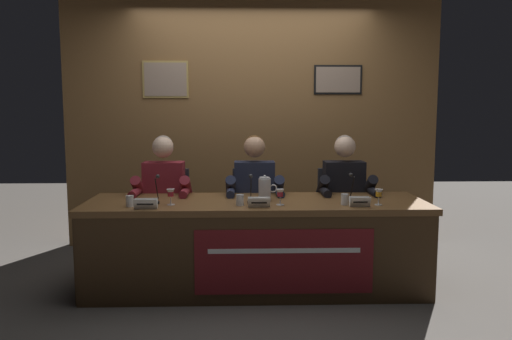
{
  "coord_description": "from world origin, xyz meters",
  "views": [
    {
      "loc": [
        -0.12,
        -3.98,
        1.45
      ],
      "look_at": [
        0.0,
        0.0,
        0.97
      ],
      "focal_mm": 35.06,
      "sensor_mm": 36.0,
      "label": 1
    }
  ],
  "objects_px": {
    "water_cup_center": "(240,201)",
    "nameplate_right": "(360,202)",
    "panelist_right": "(345,193)",
    "juice_glass_left": "(171,194)",
    "panelist_left": "(163,194)",
    "nameplate_left": "(146,204)",
    "juice_glass_right": "(379,194)",
    "microphone_left": "(156,194)",
    "conference_table": "(257,232)",
    "chair_right": "(340,219)",
    "panelist_center": "(255,194)",
    "microphone_right": "(353,191)",
    "chair_left": "(167,220)",
    "water_cup_right": "(345,200)",
    "water_pitcher_central": "(265,189)",
    "microphone_center": "(251,193)",
    "chair_center": "(254,219)",
    "juice_glass_center": "(280,194)",
    "water_cup_left": "(130,202)",
    "nameplate_center": "(259,202)"
  },
  "relations": [
    {
      "from": "panelist_left",
      "to": "conference_table",
      "type": "bearing_deg",
      "value": -31.44
    },
    {
      "from": "water_cup_left",
      "to": "water_cup_center",
      "type": "height_order",
      "value": "same"
    },
    {
      "from": "nameplate_left",
      "to": "microphone_left",
      "type": "distance_m",
      "value": 0.25
    },
    {
      "from": "chair_right",
      "to": "nameplate_right",
      "type": "height_order",
      "value": "chair_right"
    },
    {
      "from": "chair_center",
      "to": "juice_glass_right",
      "type": "relative_size",
      "value": 7.28
    },
    {
      "from": "chair_left",
      "to": "panelist_left",
      "type": "bearing_deg",
      "value": -90.0
    },
    {
      "from": "panelist_left",
      "to": "panelist_center",
      "type": "xyz_separation_m",
      "value": [
        0.81,
        0.0,
        0.0
      ]
    },
    {
      "from": "nameplate_left",
      "to": "juice_glass_left",
      "type": "bearing_deg",
      "value": 45.26
    },
    {
      "from": "microphone_center",
      "to": "microphone_left",
      "type": "bearing_deg",
      "value": 179.64
    },
    {
      "from": "water_cup_left",
      "to": "chair_right",
      "type": "relative_size",
      "value": 0.09
    },
    {
      "from": "panelist_center",
      "to": "water_cup_right",
      "type": "distance_m",
      "value": 0.91
    },
    {
      "from": "microphone_left",
      "to": "juice_glass_left",
      "type": "bearing_deg",
      "value": -34.42
    },
    {
      "from": "nameplate_left",
      "to": "microphone_right",
      "type": "bearing_deg",
      "value": 10.88
    },
    {
      "from": "chair_left",
      "to": "microphone_right",
      "type": "distance_m",
      "value": 1.75
    },
    {
      "from": "conference_table",
      "to": "nameplate_left",
      "type": "bearing_deg",
      "value": -165.14
    },
    {
      "from": "conference_table",
      "to": "nameplate_center",
      "type": "xyz_separation_m",
      "value": [
        0.01,
        -0.19,
        0.27
      ]
    },
    {
      "from": "panelist_right",
      "to": "nameplate_right",
      "type": "relative_size",
      "value": 7.91
    },
    {
      "from": "conference_table",
      "to": "water_cup_left",
      "type": "relative_size",
      "value": 32.21
    },
    {
      "from": "juice_glass_left",
      "to": "panelist_center",
      "type": "height_order",
      "value": "panelist_center"
    },
    {
      "from": "nameplate_left",
      "to": "juice_glass_right",
      "type": "height_order",
      "value": "juice_glass_right"
    },
    {
      "from": "chair_right",
      "to": "panelist_center",
      "type": "bearing_deg",
      "value": -166.21
    },
    {
      "from": "panelist_right",
      "to": "juice_glass_left",
      "type": "bearing_deg",
      "value": -159.39
    },
    {
      "from": "panelist_center",
      "to": "juice_glass_right",
      "type": "xyz_separation_m",
      "value": [
        0.94,
        -0.61,
        0.09
      ]
    },
    {
      "from": "panelist_left",
      "to": "microphone_left",
      "type": "relative_size",
      "value": 5.69
    },
    {
      "from": "water_cup_center",
      "to": "nameplate_right",
      "type": "relative_size",
      "value": 0.55
    },
    {
      "from": "microphone_center",
      "to": "juice_glass_right",
      "type": "bearing_deg",
      "value": -7.77
    },
    {
      "from": "juice_glass_right",
      "to": "microphone_right",
      "type": "distance_m",
      "value": 0.25
    },
    {
      "from": "chair_left",
      "to": "microphone_right",
      "type": "relative_size",
      "value": 4.17
    },
    {
      "from": "conference_table",
      "to": "water_cup_center",
      "type": "bearing_deg",
      "value": -143.21
    },
    {
      "from": "chair_right",
      "to": "conference_table",
      "type": "bearing_deg",
      "value": -139.17
    },
    {
      "from": "juice_glass_left",
      "to": "water_cup_right",
      "type": "relative_size",
      "value": 1.46
    },
    {
      "from": "juice_glass_right",
      "to": "water_cup_right",
      "type": "relative_size",
      "value": 1.46
    },
    {
      "from": "water_cup_left",
      "to": "water_cup_right",
      "type": "relative_size",
      "value": 1.0
    },
    {
      "from": "chair_left",
      "to": "chair_right",
      "type": "distance_m",
      "value": 1.63
    },
    {
      "from": "panelist_center",
      "to": "nameplate_right",
      "type": "bearing_deg",
      "value": -41.49
    },
    {
      "from": "panelist_left",
      "to": "chair_center",
      "type": "height_order",
      "value": "panelist_left"
    },
    {
      "from": "juice_glass_center",
      "to": "water_pitcher_central",
      "type": "height_order",
      "value": "water_pitcher_central"
    },
    {
      "from": "panelist_left",
      "to": "water_cup_center",
      "type": "height_order",
      "value": "panelist_left"
    },
    {
      "from": "panelist_center",
      "to": "panelist_right",
      "type": "height_order",
      "value": "same"
    },
    {
      "from": "chair_left",
      "to": "water_cup_center",
      "type": "bearing_deg",
      "value": -49.51
    },
    {
      "from": "water_cup_left",
      "to": "chair_center",
      "type": "bearing_deg",
      "value": 40.17
    },
    {
      "from": "nameplate_left",
      "to": "water_cup_right",
      "type": "bearing_deg",
      "value": 4.74
    },
    {
      "from": "juice_glass_center",
      "to": "water_cup_center",
      "type": "relative_size",
      "value": 1.46
    },
    {
      "from": "juice_glass_left",
      "to": "panelist_right",
      "type": "height_order",
      "value": "panelist_right"
    },
    {
      "from": "water_cup_right",
      "to": "water_pitcher_central",
      "type": "distance_m",
      "value": 0.64
    },
    {
      "from": "water_cup_center",
      "to": "juice_glass_right",
      "type": "height_order",
      "value": "juice_glass_right"
    },
    {
      "from": "microphone_left",
      "to": "chair_left",
      "type": "bearing_deg",
      "value": 91.97
    },
    {
      "from": "water_cup_right",
      "to": "microphone_right",
      "type": "distance_m",
      "value": 0.21
    },
    {
      "from": "chair_right",
      "to": "water_cup_right",
      "type": "distance_m",
      "value": 0.87
    },
    {
      "from": "panelist_center",
      "to": "nameplate_center",
      "type": "height_order",
      "value": "panelist_center"
    }
  ]
}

